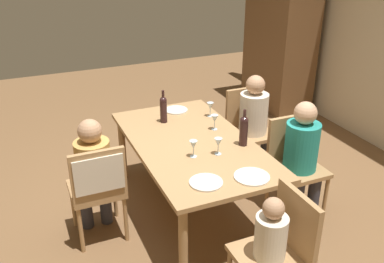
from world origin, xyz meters
The scene contains 20 objects.
ground_plane centered at (0.00, 0.00, 0.00)m, with size 10.00×10.00×0.00m, color brown.
armoire_cabinet centered at (-2.03, 2.26, 1.10)m, with size 1.18×0.62×2.18m.
dining_table centered at (0.00, 0.00, 0.66)m, with size 1.85×1.02×0.74m.
chair_far_left centered at (-0.50, 0.89, 0.53)m, with size 0.44×0.44×0.92m.
chair_far_right centered at (0.33, 0.89, 0.53)m, with size 0.44×0.44×0.92m.
chair_near centered at (0.12, -0.89, 0.59)m, with size 0.46×0.44×0.92m.
chair_right_end centered at (1.31, 0.09, 0.53)m, with size 0.44×0.44×0.92m.
person_woman_host centered at (-0.39, 0.89, 0.65)m, with size 0.34×0.30×1.12m.
person_man_bearded centered at (0.44, 0.89, 0.65)m, with size 0.35×0.30×1.13m.
person_man_guest centered at (-0.03, -0.89, 0.64)m, with size 0.34×0.29×1.10m.
person_child_small centered at (1.31, -0.02, 0.56)m, with size 0.22×0.25×0.94m.
wine_bottle_tall_green centered at (-0.51, -0.08, 0.88)m, with size 0.07×0.07×0.33m.
wine_bottle_dark_red centered at (0.24, 0.39, 0.88)m, with size 0.07×0.07×0.34m.
wine_glass_near_left centered at (-0.15, 0.30, 0.84)m, with size 0.07×0.07×0.15m.
wine_glass_centre centered at (-0.46, 0.40, 0.84)m, with size 0.07×0.07×0.15m.
wine_glass_near_right centered at (0.31, 0.11, 0.84)m, with size 0.07×0.07×0.15m.
wine_glass_far centered at (0.26, -0.10, 0.84)m, with size 0.07×0.07×0.15m.
dinner_plate_host centered at (0.68, -0.18, 0.74)m, with size 0.26×0.26×0.01m, color silver.
dinner_plate_guest_left centered at (0.75, 0.18, 0.74)m, with size 0.28×0.28×0.01m, color white.
dinner_plate_guest_right centered at (-0.73, 0.13, 0.74)m, with size 0.24×0.24×0.01m, color silver.
Camera 1 is at (3.17, -1.36, 2.46)m, focal length 40.16 mm.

